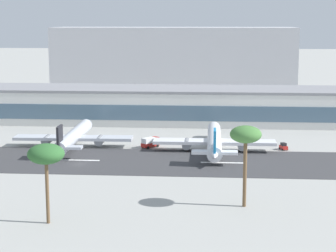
{
  "coord_description": "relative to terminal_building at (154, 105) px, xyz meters",
  "views": [
    {
      "loc": [
        37.56,
        -163.41,
        39.91
      ],
      "look_at": [
        23.11,
        25.53,
        6.74
      ],
      "focal_mm": 64.89,
      "sensor_mm": 36.0,
      "label": 1
    }
  ],
  "objects": [
    {
      "name": "ground_plane",
      "position": [
        -13.83,
        -72.74,
        -6.85
      ],
      "size": [
        1400.0,
        1400.0,
        0.0
      ],
      "primitive_type": "plane",
      "color": "#9E9E99"
    },
    {
      "name": "palm_tree_1",
      "position": [
        -8.88,
        -122.63,
        7.05
      ],
      "size": [
        7.27,
        7.27,
        16.13
      ],
      "color": "brown",
      "rests_on": "ground_plane"
    },
    {
      "name": "service_box_truck_2",
      "position": [
        3.75,
        -48.85,
        -5.06
      ],
      "size": [
        5.72,
        6.12,
        3.25
      ],
      "rotation": [
        0.0,
        0.0,
        0.86
      ],
      "color": "#B2231E",
      "rests_on": "ground_plane"
    },
    {
      "name": "service_baggage_tug_0",
      "position": [
        45.52,
        -48.98,
        -5.81
      ],
      "size": [
        2.75,
        3.56,
        2.2
      ],
      "rotation": [
        0.0,
        0.0,
        1.93
      ],
      "color": "#B2231E",
      "rests_on": "ground_plane"
    },
    {
      "name": "airliner_blue_tail_gate_1",
      "position": [
        24.0,
        -53.49,
        -3.6
      ],
      "size": [
        37.65,
        48.87,
        10.2
      ],
      "rotation": [
        0.0,
        0.0,
        1.58
      ],
      "color": "silver",
      "rests_on": "ground_plane"
    },
    {
      "name": "runway_strip",
      "position": [
        -13.83,
        -68.17,
        -6.81
      ],
      "size": [
        800.0,
        32.67,
        0.08
      ],
      "primitive_type": "cube",
      "color": "#38383A",
      "rests_on": "ground_plane"
    },
    {
      "name": "runway_centreline_dash_5",
      "position": [
        26.23,
        -68.17,
        -6.77
      ],
      "size": [
        12.0,
        1.2,
        0.01
      ],
      "primitive_type": "cube",
      "color": "white",
      "rests_on": "runway_strip"
    },
    {
      "name": "terminal_building",
      "position": [
        0.0,
        0.0,
        0.0
      ],
      "size": [
        189.33,
        27.52,
        13.69
      ],
      "color": "silver",
      "rests_on": "ground_plane"
    },
    {
      "name": "runway_centreline_dash_4",
      "position": [
        -14.86,
        -68.17,
        -6.77
      ],
      "size": [
        12.0,
        1.2,
        0.01
      ],
      "primitive_type": "cube",
      "color": "white",
      "rests_on": "runway_strip"
    },
    {
      "name": "airliner_black_tail_gate_0",
      "position": [
        -20.83,
        -50.18,
        -3.68
      ],
      "size": [
        37.88,
        47.73,
        9.96
      ],
      "rotation": [
        0.0,
        0.0,
        1.59
      ],
      "color": "silver",
      "rests_on": "ground_plane"
    },
    {
      "name": "palm_tree_0",
      "position": [
        30.56,
        -108.62,
        8.64
      ],
      "size": [
        6.77,
        6.77,
        17.81
      ],
      "color": "brown",
      "rests_on": "ground_plane"
    },
    {
      "name": "distant_hotel_block",
      "position": [
        0.82,
        108.06,
        11.1
      ],
      "size": [
        134.71,
        36.14,
        35.9
      ],
      "primitive_type": "cube",
      "color": "#BCBCC1",
      "rests_on": "ground_plane"
    }
  ]
}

